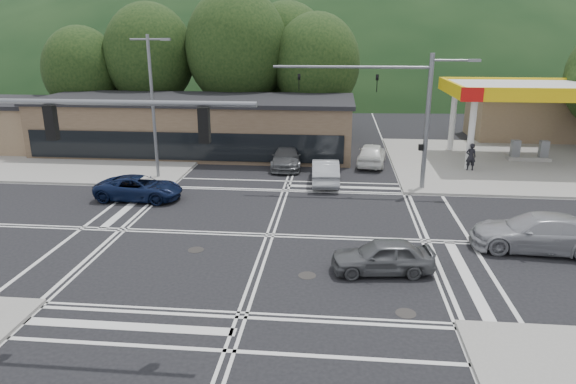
# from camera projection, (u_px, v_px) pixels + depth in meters

# --- Properties ---
(ground) EXTENTS (120.00, 120.00, 0.00)m
(ground) POSITION_uv_depth(u_px,v_px,m) (270.00, 235.00, 24.03)
(ground) COLOR black
(ground) RESTS_ON ground
(sidewalk_ne) EXTENTS (16.00, 16.00, 0.15)m
(sidewalk_ne) POSITION_uv_depth(u_px,v_px,m) (504.00, 164.00, 36.87)
(sidewalk_ne) COLOR gray
(sidewalk_ne) RESTS_ON ground
(sidewalk_nw) EXTENTS (16.00, 16.00, 0.15)m
(sidewalk_nw) POSITION_uv_depth(u_px,v_px,m) (103.00, 154.00, 39.65)
(sidewalk_nw) COLOR gray
(sidewalk_nw) RESTS_ON ground
(gas_station_canopy) EXTENTS (12.32, 8.34, 5.75)m
(gas_station_canopy) POSITION_uv_depth(u_px,v_px,m) (537.00, 93.00, 36.15)
(gas_station_canopy) COLOR silver
(gas_station_canopy) RESTS_ON ground
(convenience_store) EXTENTS (10.00, 6.00, 3.80)m
(convenience_store) POSITION_uv_depth(u_px,v_px,m) (530.00, 118.00, 45.37)
(convenience_store) COLOR #846B4F
(convenience_store) RESTS_ON ground
(commercial_row) EXTENTS (24.00, 8.00, 4.00)m
(commercial_row) POSITION_uv_depth(u_px,v_px,m) (197.00, 127.00, 40.33)
(commercial_row) COLOR brown
(commercial_row) RESTS_ON ground
(commercial_nw) EXTENTS (8.00, 7.00, 3.60)m
(commercial_nw) POSITION_uv_depth(u_px,v_px,m) (6.00, 126.00, 41.88)
(commercial_nw) COLOR #846B4F
(commercial_nw) RESTS_ON ground
(hill_north) EXTENTS (252.00, 126.00, 140.00)m
(hill_north) POSITION_uv_depth(u_px,v_px,m) (325.00, 77.00, 109.56)
(hill_north) COLOR black
(hill_north) RESTS_ON ground
(tree_n_a) EXTENTS (8.00, 8.00, 11.75)m
(tree_n_a) POSITION_uv_depth(u_px,v_px,m) (149.00, 55.00, 46.02)
(tree_n_a) COLOR #382619
(tree_n_a) RESTS_ON ground
(tree_n_b) EXTENTS (9.00, 9.00, 12.98)m
(tree_n_b) POSITION_uv_depth(u_px,v_px,m) (237.00, 48.00, 45.08)
(tree_n_b) COLOR #382619
(tree_n_b) RESTS_ON ground
(tree_n_c) EXTENTS (7.60, 7.60, 10.87)m
(tree_n_c) POSITION_uv_depth(u_px,v_px,m) (316.00, 64.00, 44.82)
(tree_n_c) COLOR #382619
(tree_n_c) RESTS_ON ground
(tree_n_d) EXTENTS (6.80, 6.80, 9.76)m
(tree_n_d) POSITION_uv_depth(u_px,v_px,m) (82.00, 70.00, 46.01)
(tree_n_d) COLOR #382619
(tree_n_d) RESTS_ON ground
(tree_n_e) EXTENTS (8.40, 8.40, 11.98)m
(tree_n_e) POSITION_uv_depth(u_px,v_px,m) (287.00, 54.00, 48.70)
(tree_n_e) COLOR #382619
(tree_n_e) RESTS_ON ground
(streetlight_nw) EXTENTS (2.50, 0.25, 9.00)m
(streetlight_nw) POSITION_uv_depth(u_px,v_px,m) (153.00, 100.00, 31.87)
(streetlight_nw) COLOR slate
(streetlight_nw) RESTS_ON ground
(signal_mast_ne) EXTENTS (11.65, 0.30, 8.00)m
(signal_mast_ne) POSITION_uv_depth(u_px,v_px,m) (406.00, 105.00, 29.67)
(signal_mast_ne) COLOR slate
(signal_mast_ne) RESTS_ON ground
(signal_mast_sw) EXTENTS (9.14, 0.28, 8.00)m
(signal_mast_sw) POSITION_uv_depth(u_px,v_px,m) (20.00, 171.00, 15.31)
(signal_mast_sw) COLOR slate
(signal_mast_sw) RESTS_ON ground
(car_blue_west) EXTENTS (4.91, 2.38, 1.35)m
(car_blue_west) POSITION_uv_depth(u_px,v_px,m) (139.00, 188.00, 29.04)
(car_blue_west) COLOR #0C1636
(car_blue_west) RESTS_ON ground
(car_grey_center) EXTENTS (4.18, 2.08, 1.37)m
(car_grey_center) POSITION_uv_depth(u_px,v_px,m) (382.00, 256.00, 20.14)
(car_grey_center) COLOR #545659
(car_grey_center) RESTS_ON ground
(car_silver_east) EXTENTS (5.78, 2.74, 1.63)m
(car_silver_east) POSITION_uv_depth(u_px,v_px,m) (538.00, 232.00, 22.19)
(car_silver_east) COLOR #9FA0A6
(car_silver_east) RESTS_ON ground
(car_queue_a) EXTENTS (1.90, 4.80, 1.55)m
(car_queue_a) POSITION_uv_depth(u_px,v_px,m) (325.00, 171.00, 32.14)
(car_queue_a) COLOR #B3B6BA
(car_queue_a) RESTS_ON ground
(car_queue_b) EXTENTS (2.46, 4.87, 1.59)m
(car_queue_b) POSITION_uv_depth(u_px,v_px,m) (372.00, 154.00, 36.59)
(car_queue_b) COLOR white
(car_queue_b) RESTS_ON ground
(car_northbound) EXTENTS (2.33, 5.12, 1.45)m
(car_northbound) POSITION_uv_depth(u_px,v_px,m) (287.00, 157.00, 36.04)
(car_northbound) COLOR #56585A
(car_northbound) RESTS_ON ground
(pedestrian) EXTENTS (0.68, 0.45, 1.86)m
(pedestrian) POSITION_uv_depth(u_px,v_px,m) (471.00, 157.00, 34.57)
(pedestrian) COLOR black
(pedestrian) RESTS_ON sidewalk_ne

